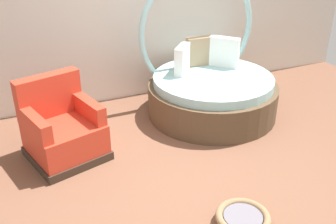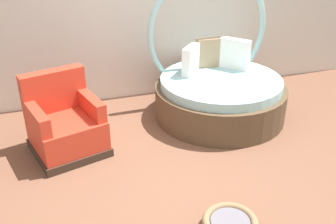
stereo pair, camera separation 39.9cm
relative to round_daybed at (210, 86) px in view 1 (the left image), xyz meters
The scene contains 4 objects.
ground_plane 1.61m from the round_daybed, 125.94° to the right, with size 8.00×8.00×0.02m, color brown.
round_daybed is the anchor object (origin of this frame).
red_armchair 2.16m from the round_daybed, behind, with size 0.98×0.98×0.94m.
pet_basket 2.36m from the round_daybed, 111.29° to the right, with size 0.51×0.51×0.13m.
Camera 1 is at (-1.67, -3.17, 2.60)m, focal length 41.95 mm.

